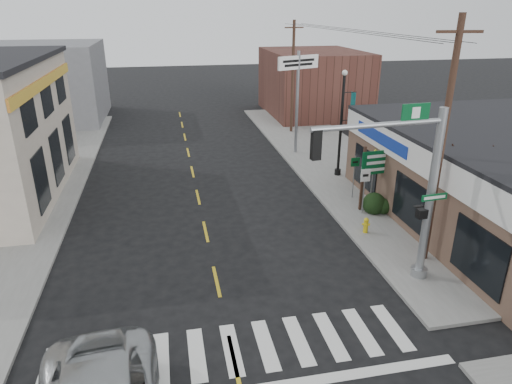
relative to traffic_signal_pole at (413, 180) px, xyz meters
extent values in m
plane|color=black|center=(-6.45, -2.74, -3.88)|extent=(140.00, 140.00, 0.00)
cube|color=slate|center=(2.55, 10.26, -3.81)|extent=(6.00, 38.00, 0.13)
cube|color=slate|center=(-15.45, 10.26, -3.81)|extent=(6.00, 38.00, 0.13)
cube|color=gold|center=(-6.45, 5.26, -3.87)|extent=(0.12, 56.00, 0.01)
cube|color=silver|center=(-6.45, -2.34, -3.87)|extent=(11.00, 2.20, 0.01)
cube|color=#502C24|center=(5.55, 27.26, -1.08)|extent=(8.00, 10.00, 5.60)
cube|color=slate|center=(-17.45, 29.26, -0.68)|extent=(9.00, 10.00, 6.40)
cylinder|color=#94979B|center=(0.75, 0.00, -0.69)|extent=(0.29, 0.29, 6.11)
cylinder|color=#94979B|center=(-1.49, 0.00, 1.96)|extent=(4.48, 0.16, 0.16)
cube|color=black|center=(-3.53, 0.00, 1.50)|extent=(0.29, 0.22, 0.92)
cube|color=#074620|center=(0.75, -0.22, -0.59)|extent=(0.97, 0.04, 0.22)
cube|color=#074620|center=(-0.27, 0.00, 2.27)|extent=(0.97, 0.05, 0.56)
cube|color=black|center=(0.50, -0.05, -1.25)|extent=(0.33, 0.26, 0.33)
cube|color=#40291D|center=(1.02, 5.87, -2.17)|extent=(0.11, 0.11, 3.14)
cube|color=#40291D|center=(2.48, 5.87, -2.17)|extent=(0.11, 0.11, 3.14)
cube|color=#0B431B|center=(1.75, 5.81, -1.39)|extent=(1.79, 0.05, 1.12)
cylinder|color=gold|center=(0.27, 3.56, -3.47)|extent=(0.20, 0.20, 0.55)
sphere|color=gold|center=(0.27, 3.56, -3.17)|extent=(0.22, 0.22, 0.22)
cylinder|color=gray|center=(1.71, 6.27, -2.44)|extent=(0.06, 0.06, 2.62)
cube|color=yellow|center=(1.71, 6.24, -1.44)|extent=(1.11, 0.03, 1.11)
cylinder|color=black|center=(1.75, 10.73, -0.89)|extent=(0.15, 0.15, 5.71)
sphere|color=silver|center=(1.75, 10.73, 2.02)|extent=(0.31, 0.31, 0.31)
cube|color=#0C5252|center=(2.35, 10.73, 0.21)|extent=(0.02, 0.60, 1.54)
cylinder|color=gray|center=(0.58, 15.49, -0.49)|extent=(0.19, 0.19, 6.52)
cube|color=white|center=(0.58, 15.49, 2.08)|extent=(3.07, 0.18, 0.81)
cylinder|color=black|center=(3.64, 2.10, -2.13)|extent=(0.20, 0.20, 3.24)
ellipsoid|color=#143B16|center=(4.36, 0.38, -3.24)|extent=(1.35, 1.35, 1.01)
ellipsoid|color=black|center=(1.54, 5.49, -3.34)|extent=(1.08, 1.08, 0.81)
cylinder|color=#4A3926|center=(1.63, 1.12, 0.69)|extent=(0.23, 0.23, 8.86)
cube|color=#4A3926|center=(1.63, 1.12, 4.54)|extent=(1.54, 0.10, 0.10)
cylinder|color=#432E1A|center=(1.79, 20.90, 0.35)|extent=(0.21, 0.21, 8.19)
cube|color=#432E1A|center=(1.79, 20.90, 3.91)|extent=(1.42, 0.09, 0.09)
camera|label=1|loc=(-7.84, -12.71, 5.27)|focal=32.00mm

